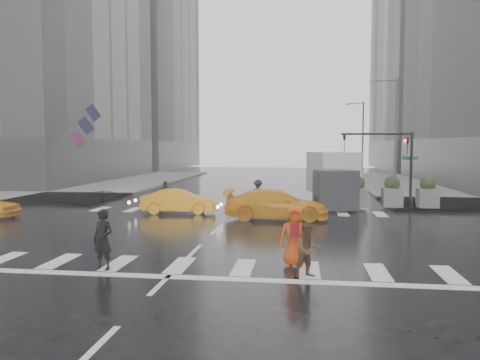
# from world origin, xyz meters

# --- Properties ---
(ground) EXTENTS (120.00, 120.00, 0.00)m
(ground) POSITION_xyz_m (0.00, 0.00, 0.00)
(ground) COLOR black
(ground) RESTS_ON ground
(sidewalk_nw) EXTENTS (35.00, 35.00, 0.15)m
(sidewalk_nw) POSITION_xyz_m (-19.50, 17.50, 0.07)
(sidewalk_nw) COLOR gray
(sidewalk_nw) RESTS_ON ground
(building_nw_far) EXTENTS (26.05, 26.05, 44.00)m
(building_nw_far) POSITION_xyz_m (-29.00, 56.00, 20.19)
(building_nw_far) COLOR slate
(building_nw_far) RESTS_ON ground
(building_ne_far) EXTENTS (26.05, 26.05, 36.00)m
(building_ne_far) POSITION_xyz_m (29.00, 56.00, 16.27)
(building_ne_far) COLOR #A99F93
(building_ne_far) RESTS_ON ground
(road_markings) EXTENTS (18.00, 48.00, 0.01)m
(road_markings) POSITION_xyz_m (0.00, 0.00, 0.01)
(road_markings) COLOR silver
(road_markings) RESTS_ON ground
(traffic_signal_pole) EXTENTS (4.45, 0.42, 4.50)m
(traffic_signal_pole) POSITION_xyz_m (9.01, 8.01, 3.22)
(traffic_signal_pole) COLOR black
(traffic_signal_pole) RESTS_ON ground
(street_lamp_near) EXTENTS (2.15, 0.22, 9.00)m
(street_lamp_near) POSITION_xyz_m (10.87, 18.00, 4.95)
(street_lamp_near) COLOR #59595B
(street_lamp_near) RESTS_ON ground
(street_lamp_far) EXTENTS (2.15, 0.22, 9.00)m
(street_lamp_far) POSITION_xyz_m (10.87, 38.00, 4.95)
(street_lamp_far) COLOR #59595B
(street_lamp_far) RESTS_ON ground
(planter_west) EXTENTS (1.10, 1.10, 1.80)m
(planter_west) POSITION_xyz_m (7.00, 8.20, 0.98)
(planter_west) COLOR gray
(planter_west) RESTS_ON ground
(planter_mid) EXTENTS (1.10, 1.10, 1.80)m
(planter_mid) POSITION_xyz_m (9.00, 8.20, 0.98)
(planter_mid) COLOR gray
(planter_mid) RESTS_ON ground
(planter_east) EXTENTS (1.10, 1.10, 1.80)m
(planter_east) POSITION_xyz_m (11.00, 8.20, 0.98)
(planter_east) COLOR gray
(planter_east) RESTS_ON ground
(flag_cluster) EXTENTS (2.87, 3.06, 4.69)m
(flag_cluster) POSITION_xyz_m (-15.08, 18.50, 5.64)
(flag_cluster) COLOR #59595B
(flag_cluster) RESTS_ON ground
(pedestrian_black) EXTENTS (1.18, 1.19, 2.43)m
(pedestrian_black) POSITION_xyz_m (-2.15, -6.80, 1.57)
(pedestrian_black) COLOR black
(pedestrian_black) RESTS_ON ground
(pedestrian_brown) EXTENTS (0.94, 0.86, 1.57)m
(pedestrian_brown) POSITION_xyz_m (3.93, -6.80, 0.79)
(pedestrian_brown) COLOR #4D301B
(pedestrian_brown) RESTS_ON ground
(pedestrian_orange) EXTENTS (0.96, 0.68, 1.87)m
(pedestrian_orange) POSITION_xyz_m (3.54, -5.62, 0.94)
(pedestrian_orange) COLOR #D2410E
(pedestrian_orange) RESTS_ON ground
(pedestrian_far_a) EXTENTS (0.99, 0.61, 1.67)m
(pedestrian_far_a) POSITION_xyz_m (-4.16, 6.40, 0.84)
(pedestrian_far_a) COLOR black
(pedestrian_far_a) RESTS_ON ground
(pedestrian_far_b) EXTENTS (1.23, 0.95, 1.68)m
(pedestrian_far_b) POSITION_xyz_m (1.14, 7.88, 0.84)
(pedestrian_far_b) COLOR black
(pedestrian_far_b) RESTS_ON ground
(taxi_mid) EXTENTS (4.18, 1.85, 1.34)m
(taxi_mid) POSITION_xyz_m (-2.99, 4.96, 0.67)
(taxi_mid) COLOR #FB9B0D
(taxi_mid) RESTS_ON ground
(taxi_rear) EXTENTS (4.63, 2.16, 1.52)m
(taxi_rear) POSITION_xyz_m (2.47, 3.53, 0.76)
(taxi_rear) COLOR #FB9B0D
(taxi_rear) RESTS_ON ground
(box_truck) EXTENTS (2.35, 6.26, 3.32)m
(box_truck) POSITION_xyz_m (5.66, 9.30, 1.77)
(box_truck) COLOR silver
(box_truck) RESTS_ON ground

